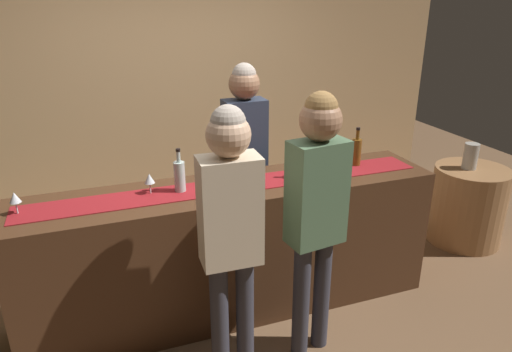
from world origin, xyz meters
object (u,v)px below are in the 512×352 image
object	(u,v)px
wine_bottle_amber	(356,151)
wine_bottle_clear	(180,176)
customer_sipping	(316,201)
wine_glass_mid_counter	(15,198)
round_side_table	(467,205)
vase_on_side_table	(471,156)
wine_bottle_green	(310,163)
bartender	(245,145)
wine_glass_near_customer	(149,179)
customer_browsing	(230,220)

from	to	relation	value
wine_bottle_amber	wine_bottle_clear	size ratio (longest dim) A/B	1.00
customer_sipping	wine_glass_mid_counter	bearing A→B (deg)	151.95
wine_glass_mid_counter	round_side_table	xyz separation A→B (m)	(3.76, 0.21, -0.74)
wine_glass_mid_counter	vase_on_side_table	world-z (taller)	wine_glass_mid_counter
wine_bottle_green	vase_on_side_table	world-z (taller)	wine_bottle_green
wine_bottle_amber	wine_glass_mid_counter	world-z (taller)	wine_bottle_amber
wine_bottle_clear	round_side_table	xyz separation A→B (m)	(2.77, 0.21, -0.74)
wine_bottle_clear	bartender	bearing A→B (deg)	40.59
wine_bottle_clear	customer_sipping	bearing A→B (deg)	-41.97
wine_bottle_clear	wine_glass_near_customer	distance (m)	0.20
wine_bottle_clear	wine_glass_near_customer	world-z (taller)	wine_bottle_clear
wine_bottle_green	wine_bottle_amber	world-z (taller)	same
wine_bottle_clear	round_side_table	world-z (taller)	wine_bottle_clear
wine_bottle_green	customer_browsing	distance (m)	0.96
round_side_table	customer_sipping	bearing A→B (deg)	-158.04
bartender	round_side_table	size ratio (longest dim) A/B	2.37
customer_sipping	customer_browsing	size ratio (longest dim) A/B	1.02
wine_bottle_green	round_side_table	bearing A→B (deg)	8.84
wine_glass_mid_counter	vase_on_side_table	bearing A→B (deg)	3.67
wine_bottle_green	customer_browsing	world-z (taller)	customer_browsing
wine_glass_mid_counter	customer_sipping	bearing A→B (deg)	-20.11
wine_bottle_green	wine_bottle_amber	bearing A→B (deg)	15.40
vase_on_side_table	wine_glass_near_customer	bearing A→B (deg)	-176.01
wine_glass_near_customer	bartender	bearing A→B (deg)	32.06
wine_glass_near_customer	wine_bottle_clear	bearing A→B (deg)	-7.82
wine_glass_mid_counter	bartender	size ratio (longest dim) A/B	0.08
round_side_table	wine_bottle_clear	bearing A→B (deg)	-175.73
wine_bottle_amber	wine_glass_mid_counter	xyz separation A→B (m)	(-2.38, -0.05, -0.01)
wine_bottle_amber	wine_glass_near_customer	world-z (taller)	wine_bottle_amber
wine_glass_near_customer	bartender	size ratio (longest dim) A/B	0.08
wine_bottle_amber	customer_sipping	xyz separation A→B (m)	(-0.69, -0.67, -0.02)
wine_bottle_green	wine_bottle_clear	size ratio (longest dim) A/B	1.00
bartender	customer_sipping	bearing A→B (deg)	91.65
customer_browsing	wine_bottle_amber	bearing A→B (deg)	31.39
bartender	customer_browsing	world-z (taller)	bartender
wine_glass_mid_counter	wine_glass_near_customer	bearing A→B (deg)	2.49
wine_glass_near_customer	bartender	xyz separation A→B (m)	(0.84, 0.53, -0.01)
vase_on_side_table	customer_sipping	bearing A→B (deg)	-157.06
wine_bottle_clear	wine_bottle_amber	bearing A→B (deg)	1.92
customer_sipping	wine_bottle_clear	bearing A→B (deg)	130.09
wine_bottle_clear	round_side_table	distance (m)	2.87
wine_bottle_clear	wine_glass_near_customer	xyz separation A→B (m)	(-0.20, 0.03, -0.01)
wine_bottle_amber	bartender	xyz separation A→B (m)	(-0.74, 0.51, -0.02)
bartender	customer_browsing	distance (m)	1.30
wine_glass_mid_counter	wine_bottle_green	bearing A→B (deg)	-2.13
wine_bottle_green	vase_on_side_table	bearing A→B (deg)	9.78
wine_bottle_amber	round_side_table	distance (m)	1.58
wine_glass_near_customer	customer_sipping	bearing A→B (deg)	-36.23
wine_glass_near_customer	customer_sipping	distance (m)	1.11
round_side_table	wine_bottle_green	bearing A→B (deg)	-171.16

